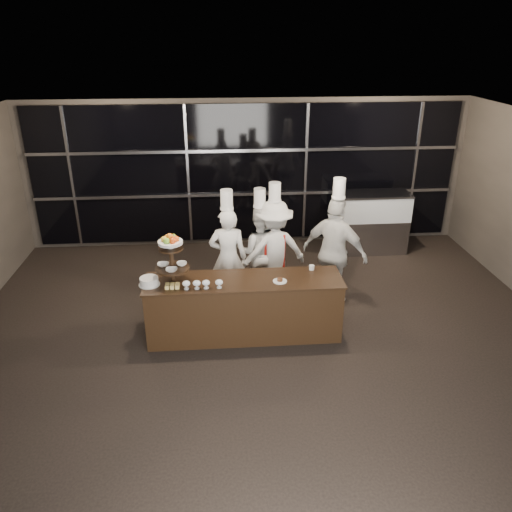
{
  "coord_description": "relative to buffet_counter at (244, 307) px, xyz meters",
  "views": [
    {
      "loc": [
        -0.63,
        -5.02,
        4.15
      ],
      "look_at": [
        -0.09,
        1.64,
        1.15
      ],
      "focal_mm": 35.0,
      "sensor_mm": 36.0,
      "label": 1
    }
  ],
  "objects": [
    {
      "name": "chef_b",
      "position": [
        0.34,
        1.26,
        0.34
      ],
      "size": [
        0.85,
        0.7,
        1.89
      ],
      "color": "silver",
      "rests_on": "ground"
    },
    {
      "name": "chef_cup",
      "position": [
        1.03,
        0.25,
        0.49
      ],
      "size": [
        0.08,
        0.08,
        0.07
      ],
      "primitive_type": "cylinder",
      "color": "white",
      "rests_on": "buffet_counter"
    },
    {
      "name": "chef_a",
      "position": [
        -0.2,
        0.95,
        0.4
      ],
      "size": [
        0.64,
        0.44,
        1.97
      ],
      "color": "white",
      "rests_on": "ground"
    },
    {
      "name": "display_case",
      "position": [
        2.76,
        2.96,
        0.22
      ],
      "size": [
        1.46,
        0.64,
        1.24
      ],
      "color": "#A5A5AA",
      "rests_on": "ground"
    },
    {
      "name": "pastry_squares",
      "position": [
        -1.0,
        -0.17,
        0.48
      ],
      "size": [
        0.2,
        0.13,
        0.05
      ],
      "color": "#E5CB70",
      "rests_on": "buffet_counter"
    },
    {
      "name": "window_wall",
      "position": [
        0.29,
        3.59,
        1.04
      ],
      "size": [
        8.6,
        0.1,
        2.8
      ],
      "color": "black",
      "rests_on": "ground"
    },
    {
      "name": "room",
      "position": [
        0.29,
        -1.34,
        1.03
      ],
      "size": [
        10.0,
        10.0,
        10.0
      ],
      "color": "black",
      "rests_on": "ground"
    },
    {
      "name": "compotes",
      "position": [
        -0.59,
        -0.22,
        0.54
      ],
      "size": [
        0.56,
        0.11,
        0.12
      ],
      "color": "silver",
      "rests_on": "buffet_counter"
    },
    {
      "name": "display_stand",
      "position": [
        -1.0,
        -0.0,
        0.87
      ],
      "size": [
        0.48,
        0.48,
        0.74
      ],
      "color": "black",
      "rests_on": "buffet_counter"
    },
    {
      "name": "chef_c",
      "position": [
        0.57,
        1.16,
        0.4
      ],
      "size": [
        1.21,
        0.86,
        2.01
      ],
      "color": "silver",
      "rests_on": "ground"
    },
    {
      "name": "layer_cake",
      "position": [
        -1.33,
        -0.05,
        0.51
      ],
      "size": [
        0.3,
        0.3,
        0.11
      ],
      "color": "white",
      "rests_on": "buffet_counter"
    },
    {
      "name": "small_plate",
      "position": [
        0.51,
        -0.1,
        0.47
      ],
      "size": [
        0.2,
        0.2,
        0.05
      ],
      "color": "white",
      "rests_on": "buffet_counter"
    },
    {
      "name": "chef_d",
      "position": [
        1.5,
        0.8,
        0.48
      ],
      "size": [
        1.15,
        1.01,
        2.16
      ],
      "color": "silver",
      "rests_on": "ground"
    },
    {
      "name": "buffet_counter",
      "position": [
        0.0,
        0.0,
        0.0
      ],
      "size": [
        2.84,
        0.74,
        0.92
      ],
      "color": "black",
      "rests_on": "ground"
    }
  ]
}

